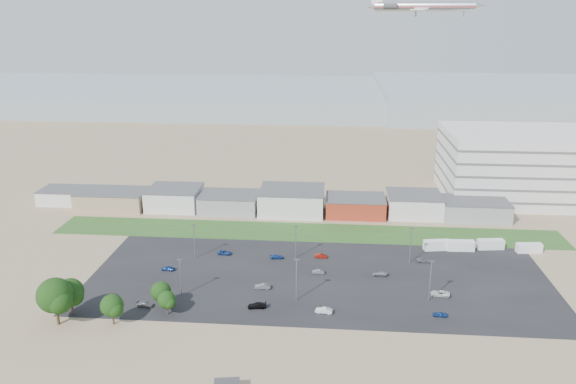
# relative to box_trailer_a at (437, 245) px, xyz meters

# --- Properties ---
(ground) EXTENTS (700.00, 700.00, 0.00)m
(ground) POSITION_rel_box_trailer_a_xyz_m (-38.99, -41.39, -1.44)
(ground) COLOR #7E6750
(ground) RESTS_ON ground
(parking_lot) EXTENTS (120.00, 50.00, 0.01)m
(parking_lot) POSITION_rel_box_trailer_a_xyz_m (-33.99, -21.39, -1.43)
(parking_lot) COLOR black
(parking_lot) RESTS_ON ground
(grass_strip) EXTENTS (160.00, 16.00, 0.02)m
(grass_strip) POSITION_rel_box_trailer_a_xyz_m (-38.99, 10.61, -1.43)
(grass_strip) COLOR #29521E
(grass_strip) RESTS_ON ground
(hills_backdrop) EXTENTS (700.00, 200.00, 9.00)m
(hills_backdrop) POSITION_rel_box_trailer_a_xyz_m (1.01, 273.61, 3.06)
(hills_backdrop) COLOR gray
(hills_backdrop) RESTS_ON ground
(building_row) EXTENTS (170.00, 20.00, 8.00)m
(building_row) POSITION_rel_box_trailer_a_xyz_m (-55.99, 29.61, 2.56)
(building_row) COLOR silver
(building_row) RESTS_ON ground
(parking_garage) EXTENTS (80.00, 40.00, 25.00)m
(parking_garage) POSITION_rel_box_trailer_a_xyz_m (51.01, 53.61, 11.06)
(parking_garage) COLOR silver
(parking_garage) RESTS_ON ground
(box_trailer_a) EXTENTS (7.97, 3.66, 2.88)m
(box_trailer_a) POSITION_rel_box_trailer_a_xyz_m (0.00, 0.00, 0.00)
(box_trailer_a) COLOR silver
(box_trailer_a) RESTS_ON ground
(box_trailer_b) EXTENTS (7.98, 2.83, 2.95)m
(box_trailer_b) POSITION_rel_box_trailer_a_xyz_m (6.83, 0.15, 0.04)
(box_trailer_b) COLOR silver
(box_trailer_b) RESTS_ON ground
(box_trailer_c) EXTENTS (7.90, 3.39, 2.87)m
(box_trailer_c) POSITION_rel_box_trailer_a_xyz_m (15.86, 1.97, -0.00)
(box_trailer_c) COLOR silver
(box_trailer_c) RESTS_ON ground
(box_trailer_d) EXTENTS (7.41, 3.00, 2.70)m
(box_trailer_d) POSITION_rel_box_trailer_a_xyz_m (26.36, 0.27, -0.09)
(box_trailer_d) COLOR silver
(box_trailer_d) RESTS_ON ground
(tree_far_left) EXTENTS (8.38, 8.38, 12.57)m
(tree_far_left) POSITION_rel_box_trailer_a_xyz_m (-91.10, -49.45, 4.85)
(tree_far_left) COLOR black
(tree_far_left) RESTS_ON ground
(tree_left) EXTENTS (6.69, 6.69, 10.03)m
(tree_left) POSITION_rel_box_trailer_a_xyz_m (-89.90, -44.94, 3.58)
(tree_left) COLOR black
(tree_left) RESTS_ON ground
(tree_mid) EXTENTS (5.45, 5.45, 8.17)m
(tree_mid) POSITION_rel_box_trailer_a_xyz_m (-78.84, -48.38, 2.65)
(tree_mid) COLOR black
(tree_mid) RESTS_ON ground
(tree_right) EXTENTS (5.07, 5.07, 7.61)m
(tree_right) POSITION_rel_box_trailer_a_xyz_m (-70.21, -40.43, 2.36)
(tree_right) COLOR black
(tree_right) RESTS_ON ground
(tree_near) EXTENTS (4.42, 4.42, 6.62)m
(tree_near) POSITION_rel_box_trailer_a_xyz_m (-68.10, -43.18, 1.87)
(tree_near) COLOR black
(tree_near) RESTS_ON ground
(lightpole_front_l) EXTENTS (1.14, 0.48, 9.71)m
(lightpole_front_l) POSITION_rel_box_trailer_a_xyz_m (-67.20, -34.03, 3.41)
(lightpole_front_l) COLOR slate
(lightpole_front_l) RESTS_ON ground
(lightpole_front_m) EXTENTS (1.27, 0.53, 10.81)m
(lightpole_front_m) POSITION_rel_box_trailer_a_xyz_m (-38.94, -33.93, 3.97)
(lightpole_front_m) COLOR slate
(lightpole_front_m) RESTS_ON ground
(lightpole_front_r) EXTENTS (1.24, 0.52, 10.54)m
(lightpole_front_r) POSITION_rel_box_trailer_a_xyz_m (-7.09, -31.66, 3.83)
(lightpole_front_r) COLOR slate
(lightpole_front_r) RESTS_ON ground
(lightpole_back_l) EXTENTS (1.18, 0.49, 10.02)m
(lightpole_back_l) POSITION_rel_box_trailer_a_xyz_m (-69.36, -11.77, 3.57)
(lightpole_back_l) COLOR slate
(lightpole_back_l) RESTS_ON ground
(lightpole_back_m) EXTENTS (1.15, 0.48, 9.74)m
(lightpole_back_m) POSITION_rel_box_trailer_a_xyz_m (-40.83, -9.41, 3.43)
(lightpole_back_m) COLOR slate
(lightpole_back_m) RESTS_ON ground
(lightpole_back_r) EXTENTS (1.24, 0.52, 10.53)m
(lightpole_back_r) POSITION_rel_box_trailer_a_xyz_m (-9.13, -10.19, 3.82)
(lightpole_back_r) COLOR slate
(lightpole_back_r) RESTS_ON ground
(airliner) EXTENTS (47.25, 37.23, 12.39)m
(airliner) POSITION_rel_box_trailer_a_xyz_m (-0.66, 53.90, 67.16)
(airliner) COLOR silver
(parked_car_0) EXTENTS (4.88, 2.69, 1.29)m
(parked_car_0) POSITION_rel_box_trailer_a_xyz_m (-3.90, -28.76, -0.79)
(parked_car_0) COLOR silver
(parked_car_0) RESTS_ON ground
(parked_car_2) EXTENTS (3.38, 1.63, 1.11)m
(parked_car_2) POSITION_rel_box_trailer_a_xyz_m (-5.63, -38.81, -0.88)
(parked_car_2) COLOR navy
(parked_car_2) RESTS_ON ground
(parked_car_3) EXTENTS (4.62, 2.34, 1.29)m
(parked_car_3) POSITION_rel_box_trailer_a_xyz_m (-47.92, -38.46, -0.80)
(parked_car_3) COLOR black
(parked_car_3) RESTS_ON ground
(parked_car_4) EXTENTS (4.06, 1.60, 1.31)m
(parked_car_4) POSITION_rel_box_trailer_a_xyz_m (-47.85, -28.74, -0.78)
(parked_car_4) COLOR #595B5E
(parked_car_4) RESTS_ON ground
(parked_car_5) EXTENTS (3.67, 1.75, 1.21)m
(parked_car_5) POSITION_rel_box_trailer_a_xyz_m (-74.67, -20.36, -0.83)
(parked_car_5) COLOR navy
(parked_car_5) RESTS_ON ground
(parked_car_6) EXTENTS (3.97, 1.98, 1.11)m
(parked_car_6) POSITION_rel_box_trailer_a_xyz_m (-46.10, -10.23, -0.88)
(parked_car_6) COLOR navy
(parked_car_6) RESTS_ON ground
(parked_car_7) EXTENTS (3.35, 1.24, 1.09)m
(parked_car_7) POSITION_rel_box_trailer_a_xyz_m (-34.12, -18.88, -0.89)
(parked_car_7) COLOR #595B5E
(parked_car_7) RESTS_ON ground
(parked_car_8) EXTENTS (3.84, 1.72, 1.28)m
(parked_car_8) POSITION_rel_box_trailer_a_xyz_m (-5.24, -9.34, -0.80)
(parked_car_8) COLOR #595B5E
(parked_car_8) RESTS_ON ground
(parked_car_9) EXTENTS (4.16, 2.18, 1.12)m
(parked_car_9) POSITION_rel_box_trailer_a_xyz_m (-61.44, -8.66, -0.88)
(parked_car_9) COLOR navy
(parked_car_9) RESTS_ON ground
(parked_car_10) EXTENTS (4.27, 2.06, 1.20)m
(parked_car_10) POSITION_rel_box_trailer_a_xyz_m (-74.47, -40.00, -0.84)
(parked_car_10) COLOR #595B5E
(parked_car_10) RESTS_ON ground
(parked_car_11) EXTENTS (3.55, 1.24, 1.17)m
(parked_car_11) POSITION_rel_box_trailer_a_xyz_m (-33.68, -8.72, -0.85)
(parked_car_11) COLOR maroon
(parked_car_11) RESTS_ON ground
(parked_car_12) EXTENTS (3.88, 1.67, 1.12)m
(parked_car_12) POSITION_rel_box_trailer_a_xyz_m (-17.86, -18.86, -0.88)
(parked_car_12) COLOR #A5A5AA
(parked_car_12) RESTS_ON ground
(parked_car_13) EXTENTS (4.14, 1.91, 1.31)m
(parked_car_13) POSITION_rel_box_trailer_a_xyz_m (-32.17, -39.48, -0.78)
(parked_car_13) COLOR silver
(parked_car_13) RESTS_ON ground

